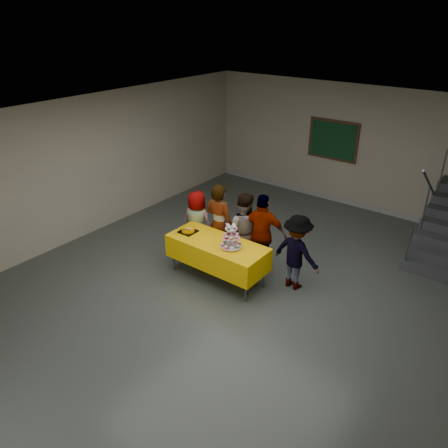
% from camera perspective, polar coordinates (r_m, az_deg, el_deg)
% --- Properties ---
extents(room_shell, '(10.00, 10.04, 3.02)m').
position_cam_1_polar(room_shell, '(6.85, 1.73, 5.63)').
color(room_shell, '#4C514C').
rests_on(room_shell, ground).
extents(bake_table, '(1.88, 0.78, 0.77)m').
position_cam_1_polar(bake_table, '(7.98, -0.88, -3.68)').
color(bake_table, '#595960').
rests_on(bake_table, ground).
extents(cupcake_stand, '(0.38, 0.38, 0.44)m').
position_cam_1_polar(cupcake_stand, '(7.62, 0.95, -1.93)').
color(cupcake_stand, silver).
rests_on(cupcake_stand, bake_table).
extents(bear_cake, '(0.32, 0.36, 0.12)m').
position_cam_1_polar(bear_cake, '(8.22, -4.72, -0.67)').
color(bear_cake, black).
rests_on(bear_cake, bake_table).
extents(schoolchild_a, '(0.73, 0.54, 1.35)m').
position_cam_1_polar(schoolchild_a, '(8.79, -3.52, 0.12)').
color(schoolchild_a, slate).
rests_on(schoolchild_a, ground).
extents(schoolchild_b, '(0.62, 0.43, 1.62)m').
position_cam_1_polar(schoolchild_b, '(8.45, -0.65, 0.05)').
color(schoolchild_b, slate).
rests_on(schoolchild_b, ground).
extents(schoolchild_c, '(0.91, 0.83, 1.52)m').
position_cam_1_polar(schoolchild_c, '(8.32, 2.50, -0.80)').
color(schoolchild_c, slate).
rests_on(schoolchild_c, ground).
extents(schoolchild_d, '(0.99, 0.67, 1.57)m').
position_cam_1_polar(schoolchild_d, '(8.15, 5.03, -1.32)').
color(schoolchild_d, slate).
rests_on(schoolchild_d, ground).
extents(schoolchild_e, '(0.96, 0.62, 1.41)m').
position_cam_1_polar(schoolchild_e, '(7.79, 9.46, -3.67)').
color(schoolchild_e, slate).
rests_on(schoolchild_e, ground).
extents(noticeboard, '(1.30, 0.05, 1.00)m').
position_cam_1_polar(noticeboard, '(11.43, 14.04, 10.58)').
color(noticeboard, '#472B16').
rests_on(noticeboard, ground).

